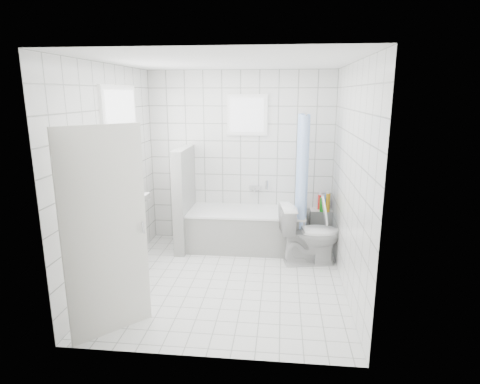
# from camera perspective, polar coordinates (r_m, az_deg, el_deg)

# --- Properties ---
(ground) EXTENTS (3.00, 3.00, 0.00)m
(ground) POSITION_cam_1_polar(r_m,az_deg,el_deg) (5.11, -1.68, -12.44)
(ground) COLOR white
(ground) RESTS_ON ground
(ceiling) EXTENTS (3.00, 3.00, 0.00)m
(ceiling) POSITION_cam_1_polar(r_m,az_deg,el_deg) (4.59, -1.92, 18.08)
(ceiling) COLOR white
(ceiling) RESTS_ON ground
(wall_back) EXTENTS (2.80, 0.02, 2.60)m
(wall_back) POSITION_cam_1_polar(r_m,az_deg,el_deg) (6.14, 0.09, 4.85)
(wall_back) COLOR white
(wall_back) RESTS_ON ground
(wall_front) EXTENTS (2.80, 0.02, 2.60)m
(wall_front) POSITION_cam_1_polar(r_m,az_deg,el_deg) (3.24, -5.35, -3.44)
(wall_front) COLOR white
(wall_front) RESTS_ON ground
(wall_left) EXTENTS (0.02, 3.00, 2.60)m
(wall_left) POSITION_cam_1_polar(r_m,az_deg,el_deg) (5.06, -17.72, 2.23)
(wall_left) COLOR white
(wall_left) RESTS_ON ground
(wall_right) EXTENTS (0.02, 3.00, 2.60)m
(wall_right) POSITION_cam_1_polar(r_m,az_deg,el_deg) (4.70, 15.38, 1.55)
(wall_right) COLOR white
(wall_right) RESTS_ON ground
(window_left) EXTENTS (0.01, 0.90, 1.40)m
(window_left) POSITION_cam_1_polar(r_m,az_deg,el_deg) (5.27, -16.22, 6.09)
(window_left) COLOR white
(window_left) RESTS_ON wall_left
(window_back) EXTENTS (0.50, 0.01, 0.50)m
(window_back) POSITION_cam_1_polar(r_m,az_deg,el_deg) (6.02, 1.01, 10.88)
(window_back) COLOR white
(window_back) RESTS_ON wall_back
(window_sill) EXTENTS (0.18, 1.02, 0.08)m
(window_sill) POSITION_cam_1_polar(r_m,az_deg,el_deg) (5.39, -15.25, -1.71)
(window_sill) COLOR white
(window_sill) RESTS_ON wall_left
(door) EXTENTS (0.58, 0.61, 2.00)m
(door) POSITION_cam_1_polar(r_m,az_deg,el_deg) (3.92, -18.54, -5.69)
(door) COLOR silver
(door) RESTS_ON ground
(bathtub) EXTENTS (1.70, 0.77, 0.58)m
(bathtub) POSITION_cam_1_polar(r_m,az_deg,el_deg) (6.01, 0.93, -5.28)
(bathtub) COLOR white
(bathtub) RESTS_ON ground
(partition_wall) EXTENTS (0.15, 0.85, 1.50)m
(partition_wall) POSITION_cam_1_polar(r_m,az_deg,el_deg) (5.98, -7.89, -0.92)
(partition_wall) COLOR white
(partition_wall) RESTS_ON ground
(tiled_ledge) EXTENTS (0.40, 0.24, 0.55)m
(tiled_ledge) POSITION_cam_1_polar(r_m,az_deg,el_deg) (6.27, 11.69, -4.90)
(tiled_ledge) COLOR white
(tiled_ledge) RESTS_ON ground
(toilet) EXTENTS (0.87, 0.59, 0.82)m
(toilet) POSITION_cam_1_polar(r_m,az_deg,el_deg) (5.52, 9.92, -5.94)
(toilet) COLOR silver
(toilet) RESTS_ON ground
(curtain_rod) EXTENTS (0.02, 0.80, 0.02)m
(curtain_rod) POSITION_cam_1_polar(r_m,az_deg,el_deg) (5.65, 9.15, 11.03)
(curtain_rod) COLOR silver
(curtain_rod) RESTS_ON wall_back
(shower_curtain) EXTENTS (0.14, 0.48, 1.78)m
(shower_curtain) POSITION_cam_1_polar(r_m,az_deg,el_deg) (5.63, 8.87, 1.79)
(shower_curtain) COLOR #4E85E7
(shower_curtain) RESTS_ON curtain_rod
(tub_faucet) EXTENTS (0.18, 0.06, 0.06)m
(tub_faucet) POSITION_cam_1_polar(r_m,az_deg,el_deg) (6.17, 2.15, 0.62)
(tub_faucet) COLOR silver
(tub_faucet) RESTS_ON wall_back
(sill_bottles) EXTENTS (0.18, 0.75, 0.33)m
(sill_bottles) POSITION_cam_1_polar(r_m,az_deg,el_deg) (5.26, -15.63, -0.18)
(sill_bottles) COLOR pink
(sill_bottles) RESTS_ON window_sill
(ledge_bottles) EXTENTS (0.17, 0.19, 0.28)m
(ledge_bottles) POSITION_cam_1_polar(r_m,az_deg,el_deg) (6.13, 11.91, -1.50)
(ledge_bottles) COLOR green
(ledge_bottles) RESTS_ON tiled_ledge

